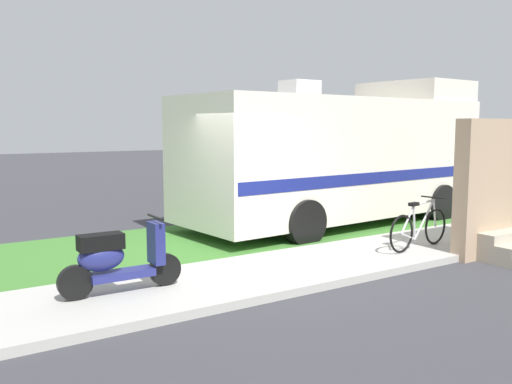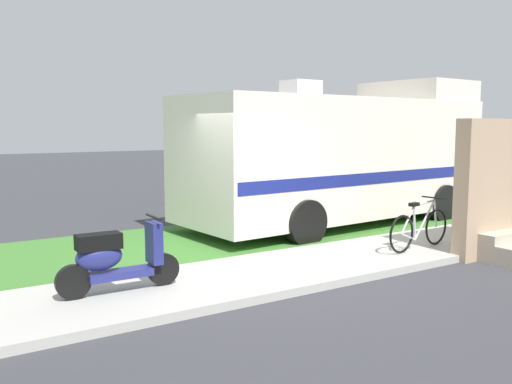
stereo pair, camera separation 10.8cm
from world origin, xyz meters
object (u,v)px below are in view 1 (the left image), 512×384
motorhome_rv (339,156)px  scooter (117,259)px  bicycle (419,228)px  pickup_truck_near (289,166)px  bottle_green (468,229)px

motorhome_rv → scooter: size_ratio=4.61×
bicycle → pickup_truck_near: pickup_truck_near is taller
pickup_truck_near → bottle_green: 7.52m
scooter → bicycle: (5.35, -0.40, -0.08)m
motorhome_rv → pickup_truck_near: bearing=66.4°
bicycle → bottle_green: (1.75, 0.24, -0.25)m
scooter → bottle_green: scooter is taller
scooter → motorhome_rv: bearing=23.1°
scooter → bottle_green: (7.10, -0.16, -0.33)m
motorhome_rv → bottle_green: bearing=-72.0°
motorhome_rv → bicycle: (-0.84, -3.05, -1.11)m
pickup_truck_near → bottle_green: bearing=-98.4°
bicycle → pickup_truck_near: size_ratio=0.29×
motorhome_rv → bicycle: size_ratio=4.42×
pickup_truck_near → bottle_green: (-1.10, -7.41, -0.75)m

